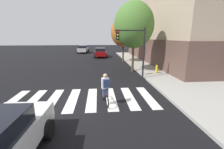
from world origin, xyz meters
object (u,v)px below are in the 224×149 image
object	(u,v)px
traffic_light_near	(134,45)
cyclist	(105,89)
street_tree_near	(134,25)
street_tree_mid	(123,32)
sedan_far	(83,49)
fire_hydrant	(157,69)
sedan_mid	(100,52)

from	to	relation	value
traffic_light_near	cyclist	bearing A→B (deg)	-118.80
street_tree_near	street_tree_mid	size ratio (longest dim) A/B	1.12
sedan_far	fire_hydrant	xyz separation A→B (m)	(8.88, -21.21, -0.31)
sedan_far	street_tree_mid	xyz separation A→B (m)	(6.85, -13.73, 3.28)
sedan_far	street_tree_near	world-z (taller)	street_tree_near
sedan_far	cyclist	size ratio (longest dim) A/B	2.84
sedan_far	fire_hydrant	size ratio (longest dim) A/B	6.18
fire_hydrant	street_tree_near	bearing A→B (deg)	146.39
cyclist	traffic_light_near	size ratio (longest dim) A/B	0.40
sedan_mid	street_tree_near	size ratio (longest dim) A/B	0.68
fire_hydrant	street_tree_mid	xyz separation A→B (m)	(-2.03, 7.49, 3.59)
sedan_far	fire_hydrant	world-z (taller)	sedan_far
fire_hydrant	street_tree_mid	size ratio (longest dim) A/B	0.13
street_tree_mid	street_tree_near	bearing A→B (deg)	-90.03
traffic_light_near	street_tree_near	size ratio (longest dim) A/B	0.62
street_tree_mid	fire_hydrant	bearing A→B (deg)	-74.81
cyclist	street_tree_near	xyz separation A→B (m)	(3.16, 7.54, 3.75)
street_tree_mid	sedan_mid	bearing A→B (deg)	117.46
sedan_mid	street_tree_mid	xyz separation A→B (m)	(3.12, -6.00, 3.29)
sedan_mid	street_tree_near	xyz separation A→B (m)	(3.12, -12.14, 3.77)
sedan_mid	sedan_far	world-z (taller)	sedan_far
cyclist	fire_hydrant	bearing A→B (deg)	49.96
sedan_far	traffic_light_near	size ratio (longest dim) A/B	1.15
street_tree_near	street_tree_mid	distance (m)	6.15
sedan_mid	traffic_light_near	xyz separation A→B (m)	(2.51, -15.03, 2.03)
fire_hydrant	street_tree_near	size ratio (longest dim) A/B	0.11
street_tree_mid	traffic_light_near	bearing A→B (deg)	-93.87
street_tree_near	cyclist	bearing A→B (deg)	-112.74
traffic_light_near	street_tree_near	distance (m)	3.43
sedan_mid	sedan_far	xyz separation A→B (m)	(-3.73, 7.73, 0.02)
traffic_light_near	sedan_mid	bearing A→B (deg)	99.48
cyclist	street_tree_near	size ratio (longest dim) A/B	0.25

